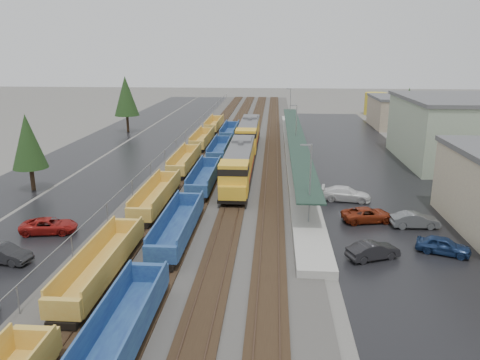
% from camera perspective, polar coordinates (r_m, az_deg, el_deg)
% --- Properties ---
extents(ballast_strip, '(20.00, 160.00, 0.08)m').
position_cam_1_polar(ballast_strip, '(82.63, -0.15, 4.53)').
color(ballast_strip, '#302D2B').
rests_on(ballast_strip, ground).
extents(trackbed, '(14.60, 160.00, 0.22)m').
position_cam_1_polar(trackbed, '(82.61, -0.15, 4.61)').
color(trackbed, black).
rests_on(trackbed, ground).
extents(west_parking_lot, '(10.00, 160.00, 0.02)m').
position_cam_1_polar(west_parking_lot, '(85.08, -10.31, 4.58)').
color(west_parking_lot, black).
rests_on(west_parking_lot, ground).
extents(west_road, '(9.00, 160.00, 0.02)m').
position_cam_1_polar(west_road, '(88.10, -16.64, 4.56)').
color(west_road, black).
rests_on(west_road, ground).
extents(east_commuter_lot, '(16.00, 100.00, 0.02)m').
position_cam_1_polar(east_commuter_lot, '(73.75, 14.14, 2.66)').
color(east_commuter_lot, black).
rests_on(east_commuter_lot, ground).
extents(station_platform, '(3.00, 80.00, 8.00)m').
position_cam_1_polar(station_platform, '(72.55, 6.76, 3.40)').
color(station_platform, '#9E9B93').
rests_on(station_platform, ground).
extents(chainlink_fence, '(0.08, 160.04, 2.02)m').
position_cam_1_polar(chainlink_fence, '(82.08, -6.89, 5.46)').
color(chainlink_fence, gray).
rests_on(chainlink_fence, ground).
extents(distant_hills, '(301.00, 140.00, 25.20)m').
position_cam_1_polar(distant_hills, '(235.26, 13.93, 11.36)').
color(distant_hills, '#51614B').
rests_on(distant_hills, ground).
extents(tree_west_near, '(3.96, 3.96, 9.00)m').
position_cam_1_polar(tree_west_near, '(59.00, -24.45, 4.29)').
color(tree_west_near, '#332316').
rests_on(tree_west_near, ground).
extents(tree_west_far, '(4.84, 4.84, 11.00)m').
position_cam_1_polar(tree_west_far, '(95.81, -13.74, 9.92)').
color(tree_west_far, '#332316').
rests_on(tree_west_far, ground).
extents(tree_east, '(4.40, 4.40, 10.00)m').
position_cam_1_polar(tree_east, '(82.35, 19.76, 8.11)').
color(tree_east, '#332316').
rests_on(tree_east, ground).
extents(locomotive_lead, '(3.11, 20.53, 4.65)m').
position_cam_1_polar(locomotive_lead, '(56.71, -0.12, 1.83)').
color(locomotive_lead, black).
rests_on(locomotive_lead, ground).
extents(locomotive_trail, '(3.11, 20.53, 4.65)m').
position_cam_1_polar(locomotive_trail, '(77.22, 1.06, 5.57)').
color(locomotive_trail, black).
rests_on(locomotive_trail, ground).
extents(well_string_yellow, '(2.48, 94.11, 2.20)m').
position_cam_1_polar(well_string_yellow, '(57.31, -8.20, 0.42)').
color(well_string_yellow, gold).
rests_on(well_string_yellow, ground).
extents(well_string_blue, '(2.55, 93.60, 2.26)m').
position_cam_1_polar(well_string_blue, '(48.61, -5.67, -2.26)').
color(well_string_blue, navy).
rests_on(well_string_blue, ground).
extents(storage_tank, '(5.48, 5.48, 5.48)m').
position_cam_1_polar(storage_tank, '(123.72, 16.18, 8.93)').
color(storage_tank, gold).
rests_on(storage_tank, ground).
extents(parked_car_west_b, '(2.30, 4.56, 1.44)m').
position_cam_1_polar(parked_car_west_b, '(41.10, -26.83, -8.03)').
color(parked_car_west_b, black).
rests_on(parked_car_west_b, ground).
extents(parked_car_west_c, '(3.02, 5.22, 1.37)m').
position_cam_1_polar(parked_car_west_c, '(45.72, -22.26, -5.20)').
color(parked_car_west_c, maroon).
rests_on(parked_car_west_c, ground).
extents(parked_car_east_a, '(3.07, 4.51, 1.41)m').
position_cam_1_polar(parked_car_east_a, '(38.79, 15.91, -8.29)').
color(parked_car_east_a, black).
rests_on(parked_car_east_a, ground).
extents(parked_car_east_b, '(3.26, 5.33, 1.38)m').
position_cam_1_polar(parked_car_east_b, '(46.67, 15.31, -4.12)').
color(parked_car_east_b, maroon).
rests_on(parked_car_east_b, ground).
extents(parked_car_east_c, '(2.90, 5.59, 1.55)m').
position_cam_1_polar(parked_car_east_c, '(52.40, 12.77, -1.67)').
color(parked_car_east_c, silver).
rests_on(parked_car_east_c, ground).
extents(parked_car_east_d, '(3.12, 4.52, 1.43)m').
position_cam_1_polar(parked_car_east_d, '(41.63, 23.55, -7.34)').
color(parked_car_east_d, navy).
rests_on(parked_car_east_d, ground).
extents(parked_car_east_e, '(1.72, 4.43, 1.44)m').
position_cam_1_polar(parked_car_east_e, '(46.50, 20.55, -4.62)').
color(parked_car_east_e, '#515456').
rests_on(parked_car_east_e, ground).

